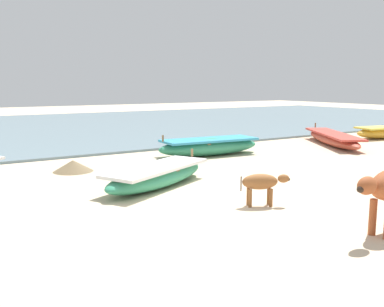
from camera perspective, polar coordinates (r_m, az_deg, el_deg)
name	(u,v)px	position (r m, az deg, el deg)	size (l,w,h in m)	color
ground	(207,202)	(8.63, 1.99, -6.38)	(80.00, 80.00, 0.00)	beige
sea_water	(27,129)	(23.98, -20.84, 3.07)	(60.00, 20.00, 0.08)	slate
fishing_boat_0	(333,138)	(17.51, 17.99, 1.90)	(3.25, 4.62, 0.65)	#B74733
fishing_boat_2	(157,175)	(9.88, -4.59, -2.87)	(3.41, 2.35, 0.67)	#338C66
fishing_boat_4	(209,146)	(14.21, 2.29, 0.97)	(3.68, 1.41, 0.75)	#338C66
calf_far_brown	(262,183)	(8.36, 9.12, -3.83)	(0.92, 0.59, 0.62)	brown
debris_pile_1	(73,166)	(11.98, -15.34, -1.57)	(1.06, 1.06, 0.31)	#7A6647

